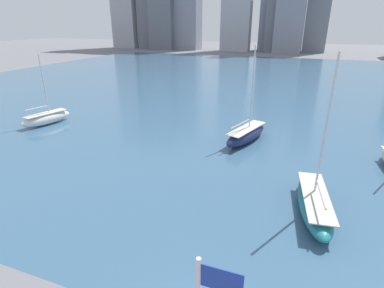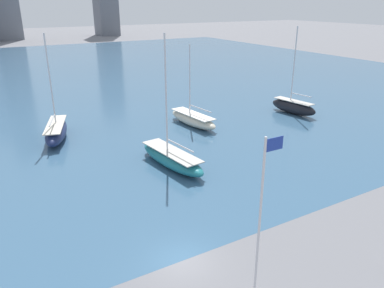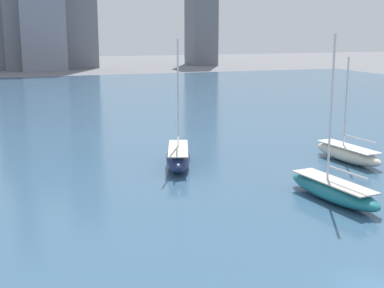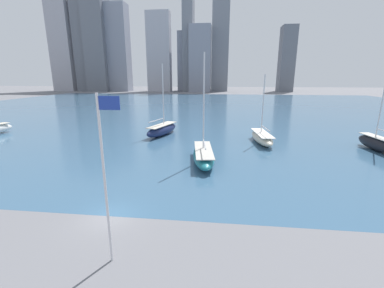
{
  "view_description": "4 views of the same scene",
  "coord_description": "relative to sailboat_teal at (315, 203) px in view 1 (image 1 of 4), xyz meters",
  "views": [
    {
      "loc": [
        4.08,
        -10.26,
        15.3
      ],
      "look_at": [
        -5.13,
        14.54,
        4.51
      ],
      "focal_mm": 28.0,
      "sensor_mm": 36.0,
      "label": 1
    },
    {
      "loc": [
        -9.7,
        -17.92,
        16.07
      ],
      "look_at": [
        7.38,
        11.51,
        3.06
      ],
      "focal_mm": 35.0,
      "sensor_mm": 36.0,
      "label": 2
    },
    {
      "loc": [
        -17.76,
        -21.62,
        13.7
      ],
      "look_at": [
        -3.74,
        19.75,
        4.23
      ],
      "focal_mm": 50.0,
      "sensor_mm": 36.0,
      "label": 3
    },
    {
      "loc": [
        8.39,
        -17.07,
        10.61
      ],
      "look_at": [
        5.29,
        10.26,
        3.3
      ],
      "focal_mm": 24.0,
      "sensor_mm": 36.0,
      "label": 4
    }
  ],
  "objects": [
    {
      "name": "harbor_water",
      "position": [
        -6.35,
        56.06,
        -0.92
      ],
      "size": [
        180.0,
        140.0,
        0.0
      ],
      "color": "#385B7A",
      "rests_on": "ground_plane"
    },
    {
      "name": "sailboat_teal",
      "position": [
        0.0,
        0.0,
        0.0
      ],
      "size": [
        3.84,
        10.37,
        13.33
      ],
      "rotation": [
        0.0,
        0.0,
        0.12
      ],
      "color": "#1E757F",
      "rests_on": "harbor_water"
    },
    {
      "name": "sailboat_navy",
      "position": [
        -8.65,
        14.37,
        0.15
      ],
      "size": [
        5.16,
        9.84,
        12.7
      ],
      "rotation": [
        0.0,
        0.0,
        -0.31
      ],
      "color": "#19234C",
      "rests_on": "harbor_water"
    },
    {
      "name": "sailboat_white",
      "position": [
        -40.19,
        10.78,
        0.1
      ],
      "size": [
        4.12,
        8.32,
        10.86
      ],
      "rotation": [
        0.0,
        0.0,
        -0.27
      ],
      "color": "white",
      "rests_on": "harbor_water"
    }
  ]
}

